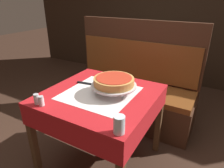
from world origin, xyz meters
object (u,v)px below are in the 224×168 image
at_px(pizza_pan_stand, 114,86).
at_px(pepper_shaker, 41,101).
at_px(pizza_server, 90,84).
at_px(salt_shaker, 37,99).
at_px(dining_table_rear, 143,51).
at_px(water_glass_near, 119,125).
at_px(booth_bench, 130,93).
at_px(deep_dish_pizza, 114,81).
at_px(dining_table_front, 100,105).
at_px(condiment_caddy, 147,43).

bearing_deg(pizza_pan_stand, pepper_shaker, -129.28).
relative_size(pizza_server, pepper_shaker, 3.35).
bearing_deg(salt_shaker, pizza_pan_stand, 47.12).
height_order(dining_table_rear, water_glass_near, water_glass_near).
relative_size(booth_bench, deep_dish_pizza, 4.81).
bearing_deg(pepper_shaker, booth_bench, 82.96).
distance_m(dining_table_front, deep_dish_pizza, 0.24).
distance_m(dining_table_rear, condiment_caddy, 0.15).
bearing_deg(condiment_caddy, salt_shaker, -90.65).
bearing_deg(pizza_server, pizza_pan_stand, -9.10).
xyz_separation_m(deep_dish_pizza, condiment_caddy, (-0.38, 1.76, -0.07)).
distance_m(deep_dish_pizza, pizza_server, 0.28).
bearing_deg(pepper_shaker, deep_dish_pizza, 50.72).
bearing_deg(booth_bench, salt_shaker, -99.24).
relative_size(dining_table_front, salt_shaker, 11.16).
xyz_separation_m(salt_shaker, condiment_caddy, (0.02, 2.19, -0.00)).
bearing_deg(salt_shaker, booth_bench, 80.76).
xyz_separation_m(dining_table_rear, condiment_caddy, (0.04, 0.04, 0.14)).
relative_size(dining_table_front, pepper_shaker, 11.86).
xyz_separation_m(dining_table_front, condiment_caddy, (-0.28, 1.82, 0.15)).
bearing_deg(dining_table_rear, booth_bench, -77.32).
height_order(booth_bench, deep_dish_pizza, booth_bench).
bearing_deg(water_glass_near, pizza_server, 138.51).
xyz_separation_m(dining_table_front, pizza_pan_stand, (0.10, 0.05, 0.17)).
height_order(pizza_server, pepper_shaker, pepper_shaker).
relative_size(dining_table_rear, water_glass_near, 6.56).
distance_m(booth_bench, water_glass_near, 1.38).
xyz_separation_m(booth_bench, deep_dish_pizza, (0.20, -0.79, 0.49)).
bearing_deg(dining_table_rear, pepper_shaker, -88.39).
bearing_deg(deep_dish_pizza, condiment_caddy, 102.03).
bearing_deg(condiment_caddy, dining_table_rear, -136.65).
relative_size(pizza_server, salt_shaker, 3.16).
height_order(dining_table_front, condiment_caddy, condiment_caddy).
distance_m(dining_table_rear, deep_dish_pizza, 1.79).
bearing_deg(dining_table_front, pepper_shaker, -123.94).
height_order(water_glass_near, salt_shaker, water_glass_near).
height_order(pizza_server, salt_shaker, salt_shaker).
distance_m(dining_table_front, pepper_shaker, 0.48).
bearing_deg(pepper_shaker, dining_table_front, 56.06).
relative_size(dining_table_front, deep_dish_pizza, 2.71).
bearing_deg(pizza_pan_stand, dining_table_front, -151.20).
bearing_deg(dining_table_front, salt_shaker, -128.65).
bearing_deg(condiment_caddy, pepper_shaker, -89.40).
height_order(water_glass_near, pepper_shaker, water_glass_near).
xyz_separation_m(dining_table_front, deep_dish_pizza, (0.10, 0.05, 0.21)).
relative_size(dining_table_rear, booth_bench, 0.47).
xyz_separation_m(water_glass_near, salt_shaker, (-0.68, 0.00, -0.02)).
distance_m(water_glass_near, salt_shaker, 0.68).
xyz_separation_m(water_glass_near, pepper_shaker, (-0.63, 0.00, -0.02)).
bearing_deg(pizza_server, booth_bench, 85.38).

